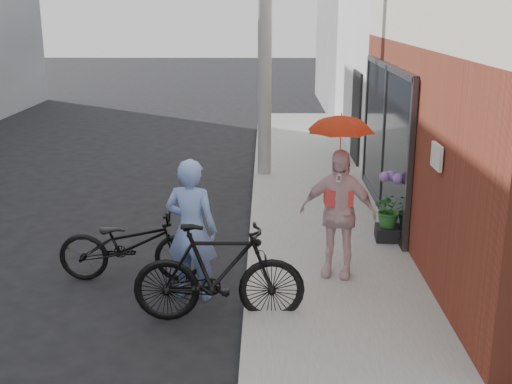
{
  "coord_description": "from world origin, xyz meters",
  "views": [
    {
      "loc": [
        1.13,
        -7.25,
        3.52
      ],
      "look_at": [
        1.0,
        1.14,
        1.1
      ],
      "focal_mm": 45.0,
      "sensor_mm": 36.0,
      "label": 1
    }
  ],
  "objects_px": {
    "utility_pole": "(265,8)",
    "kimono_woman": "(338,213)",
    "officer": "(191,230)",
    "bike_right": "(219,273)",
    "bike_left": "(131,244)",
    "planter": "(388,233)"
  },
  "relations": [
    {
      "from": "bike_right",
      "to": "planter",
      "type": "xyz_separation_m",
      "value": [
        2.4,
        2.42,
        -0.37
      ]
    },
    {
      "from": "kimono_woman",
      "to": "planter",
      "type": "height_order",
      "value": "kimono_woman"
    },
    {
      "from": "utility_pole",
      "to": "officer",
      "type": "height_order",
      "value": "utility_pole"
    },
    {
      "from": "planter",
      "to": "bike_left",
      "type": "bearing_deg",
      "value": -160.71
    },
    {
      "from": "utility_pole",
      "to": "planter",
      "type": "xyz_separation_m",
      "value": [
        1.9,
        -4.05,
        -3.28
      ]
    },
    {
      "from": "utility_pole",
      "to": "bike_right",
      "type": "relative_size",
      "value": 3.54
    },
    {
      "from": "utility_pole",
      "to": "planter",
      "type": "distance_m",
      "value": 5.54
    },
    {
      "from": "utility_pole",
      "to": "kimono_woman",
      "type": "bearing_deg",
      "value": -79.81
    },
    {
      "from": "planter",
      "to": "bike_right",
      "type": "bearing_deg",
      "value": -134.77
    },
    {
      "from": "utility_pole",
      "to": "bike_left",
      "type": "bearing_deg",
      "value": -108.2
    },
    {
      "from": "officer",
      "to": "kimono_woman",
      "type": "distance_m",
      "value": 1.9
    },
    {
      "from": "bike_left",
      "to": "planter",
      "type": "bearing_deg",
      "value": -70.95
    },
    {
      "from": "kimono_woman",
      "to": "officer",
      "type": "bearing_deg",
      "value": -149.39
    },
    {
      "from": "utility_pole",
      "to": "bike_left",
      "type": "height_order",
      "value": "utility_pole"
    },
    {
      "from": "bike_left",
      "to": "bike_right",
      "type": "height_order",
      "value": "bike_right"
    },
    {
      "from": "bike_right",
      "to": "kimono_woman",
      "type": "distance_m",
      "value": 1.87
    },
    {
      "from": "officer",
      "to": "bike_right",
      "type": "relative_size",
      "value": 0.91
    },
    {
      "from": "bike_right",
      "to": "planter",
      "type": "height_order",
      "value": "bike_right"
    },
    {
      "from": "utility_pole",
      "to": "officer",
      "type": "relative_size",
      "value": 3.91
    },
    {
      "from": "officer",
      "to": "kimono_woman",
      "type": "relative_size",
      "value": 1.06
    },
    {
      "from": "bike_left",
      "to": "kimono_woman",
      "type": "height_order",
      "value": "kimono_woman"
    },
    {
      "from": "officer",
      "to": "utility_pole",
      "type": "bearing_deg",
      "value": -84.57
    }
  ]
}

